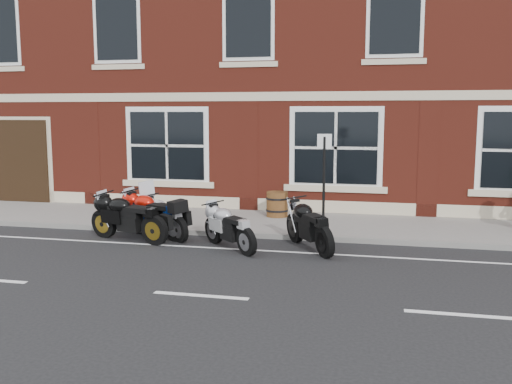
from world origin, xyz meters
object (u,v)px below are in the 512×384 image
(moto_sport_red, at_px, (152,213))
(barrel_planter, at_px, (277,204))
(moto_naked_black, at_px, (310,224))
(moto_sport_silver, at_px, (230,226))
(moto_sport_black, at_px, (128,216))
(parking_sign, at_px, (324,177))
(moto_touring_silver, at_px, (164,215))

(moto_sport_red, bearing_deg, barrel_planter, -18.13)
(moto_naked_black, bearing_deg, moto_sport_red, 141.09)
(moto_sport_red, xyz_separation_m, moto_naked_black, (3.85, -0.44, -0.01))
(moto_sport_silver, bearing_deg, moto_sport_black, 128.01)
(moto_sport_red, height_order, barrel_planter, moto_sport_red)
(moto_sport_black, xyz_separation_m, parking_sign, (4.39, 1.10, 0.90))
(moto_sport_black, relative_size, barrel_planter, 3.19)
(moto_sport_red, relative_size, moto_sport_black, 0.94)
(moto_naked_black, height_order, barrel_planter, moto_naked_black)
(moto_naked_black, bearing_deg, moto_touring_silver, 140.25)
(moto_sport_silver, bearing_deg, moto_touring_silver, 109.46)
(moto_touring_silver, bearing_deg, moto_naked_black, -58.82)
(moto_sport_silver, bearing_deg, parking_sign, -11.26)
(moto_naked_black, distance_m, barrel_planter, 3.32)
(moto_sport_silver, height_order, moto_naked_black, moto_naked_black)
(moto_naked_black, height_order, parking_sign, parking_sign)
(moto_touring_silver, distance_m, moto_sport_black, 0.88)
(moto_sport_red, height_order, moto_sport_silver, moto_sport_red)
(moto_sport_black, bearing_deg, parking_sign, -58.29)
(moto_touring_silver, bearing_deg, moto_sport_red, 131.94)
(moto_sport_red, bearing_deg, moto_touring_silver, -60.43)
(barrel_planter, bearing_deg, moto_naked_black, -67.12)
(moto_sport_red, relative_size, moto_sport_silver, 1.35)
(moto_sport_silver, xyz_separation_m, moto_naked_black, (1.70, 0.37, 0.05))
(moto_sport_silver, bearing_deg, barrel_planter, 36.73)
(moto_sport_silver, bearing_deg, moto_sport_red, 112.92)
(moto_sport_black, distance_m, barrel_planter, 4.32)
(barrel_planter, bearing_deg, parking_sign, -54.64)
(moto_sport_red, bearing_deg, moto_naked_black, -70.35)
(moto_sport_red, bearing_deg, moto_sport_silver, -84.37)
(moto_touring_silver, xyz_separation_m, barrel_planter, (2.26, 2.60, -0.07))
(moto_sport_red, relative_size, moto_naked_black, 1.07)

